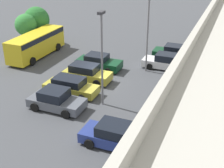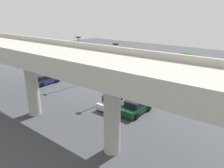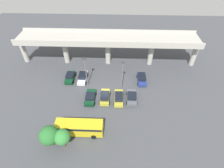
% 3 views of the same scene
% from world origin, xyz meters
% --- Properties ---
extents(ground_plane, '(94.45, 94.45, 0.00)m').
position_xyz_m(ground_plane, '(0.00, 0.00, 0.00)').
color(ground_plane, '#424449').
extents(highway_overpass, '(45.40, 6.64, 8.00)m').
position_xyz_m(highway_overpass, '(0.00, 12.30, 6.39)').
color(highway_overpass, '#ADAAA0').
rests_on(highway_overpass, ground_plane).
extents(parked_car_0, '(2.11, 4.33, 1.58)m').
position_xyz_m(parked_car_0, '(-8.63, 5.03, 0.74)').
color(parked_car_0, '#0C381E').
rests_on(parked_car_0, ground_plane).
extents(parked_car_1, '(2.06, 4.90, 1.57)m').
position_xyz_m(parked_car_1, '(-5.64, 5.04, 0.74)').
color(parked_car_1, silver).
rests_on(parked_car_1, ground_plane).
extents(parked_car_2, '(2.20, 4.52, 1.50)m').
position_xyz_m(parked_car_2, '(-2.98, -1.40, 0.70)').
color(parked_car_2, '#0C381E').
rests_on(parked_car_2, ground_plane).
extents(parked_car_3, '(2.10, 4.41, 1.59)m').
position_xyz_m(parked_car_3, '(0.09, -1.22, 0.76)').
color(parked_car_3, gold).
rests_on(parked_car_3, ground_plane).
extents(parked_car_4, '(2.04, 4.67, 1.47)m').
position_xyz_m(parked_car_4, '(2.98, -1.29, 0.70)').
color(parked_car_4, gold).
rests_on(parked_car_4, ground_plane).
extents(parked_car_5, '(2.26, 4.38, 1.60)m').
position_xyz_m(parked_car_5, '(5.65, -1.07, 0.73)').
color(parked_car_5, '#515660').
rests_on(parked_car_5, ground_plane).
extents(parked_car_6, '(2.13, 4.49, 1.54)m').
position_xyz_m(parked_car_6, '(8.31, 5.03, 0.75)').
color(parked_car_6, navy).
rests_on(parked_car_6, ground_plane).
extents(shuttle_bus, '(8.15, 2.55, 2.59)m').
position_xyz_m(shuttle_bus, '(-3.77, -9.33, 1.55)').
color(shuttle_bus, gold).
rests_on(shuttle_bus, ground_plane).
extents(lamp_post_near_aisle, '(0.70, 0.35, 7.45)m').
position_xyz_m(lamp_post_near_aisle, '(3.62, 1.97, 4.40)').
color(lamp_post_near_aisle, slate).
rests_on(lamp_post_near_aisle, ground_plane).
extents(lamp_post_mid_lot, '(0.70, 0.35, 7.29)m').
position_xyz_m(lamp_post_mid_lot, '(-4.29, 3.20, 4.32)').
color(lamp_post_mid_lot, slate).
rests_on(lamp_post_mid_lot, ground_plane).
extents(tree_front_left, '(3.15, 3.15, 4.53)m').
position_xyz_m(tree_front_left, '(-7.88, -11.97, 2.95)').
color(tree_front_left, brown).
rests_on(tree_front_left, ground_plane).
extents(tree_front_centre, '(2.57, 2.57, 4.08)m').
position_xyz_m(tree_front_centre, '(-5.83, -12.09, 2.79)').
color(tree_front_centre, brown).
rests_on(tree_front_centre, ground_plane).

